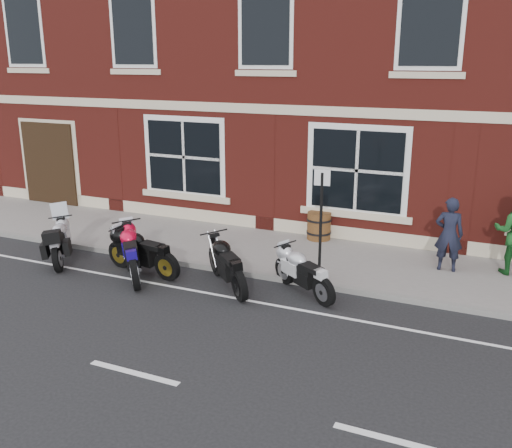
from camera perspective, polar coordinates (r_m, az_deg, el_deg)
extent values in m
plane|color=black|center=(11.56, -3.36, -7.63)|extent=(80.00, 80.00, 0.00)
cube|color=slate|center=(14.08, 2.22, -2.88)|extent=(30.00, 3.00, 0.12)
cube|color=slate|center=(12.71, -0.43, -5.02)|extent=(30.00, 0.16, 0.12)
cube|color=maroon|center=(20.50, 10.71, 19.72)|extent=(24.00, 12.00, 12.00)
cylinder|color=black|center=(14.96, -18.33, -1.58)|extent=(0.44, 0.57, 0.60)
cylinder|color=black|center=(13.68, -19.11, -3.32)|extent=(0.44, 0.57, 0.60)
cube|color=black|center=(14.27, -18.79, -1.13)|extent=(0.61, 0.75, 0.21)
ellipsoid|color=#9D9CA1|center=(14.37, -18.75, -0.53)|extent=(0.58, 0.63, 0.30)
cube|color=black|center=(13.89, -19.04, -1.29)|extent=(0.49, 0.57, 0.09)
cube|color=silver|center=(14.73, -18.61, 1.30)|extent=(0.35, 0.25, 0.42)
cylinder|color=black|center=(13.68, -12.20, -2.56)|extent=(0.54, 0.64, 0.70)
cylinder|color=black|center=(12.18, -11.84, -4.90)|extent=(0.54, 0.64, 0.70)
cube|color=black|center=(12.86, -12.14, -2.02)|extent=(0.75, 0.85, 0.24)
ellipsoid|color=red|center=(12.98, -12.21, -1.25)|extent=(0.69, 0.72, 0.35)
cube|color=black|center=(12.42, -12.07, -2.26)|extent=(0.60, 0.65, 0.11)
cylinder|color=black|center=(13.57, -13.30, -2.90)|extent=(0.66, 0.24, 0.64)
cylinder|color=black|center=(12.58, -8.77, -4.18)|extent=(0.66, 0.24, 0.64)
cube|color=black|center=(12.99, -11.36, -2.05)|extent=(0.83, 0.38, 0.22)
ellipsoid|color=black|center=(13.06, -11.86, -1.43)|extent=(0.62, 0.46, 0.32)
cube|color=black|center=(12.69, -10.10, -2.04)|extent=(0.59, 0.36, 0.10)
cylinder|color=black|center=(12.28, 3.05, -4.65)|extent=(0.56, 0.44, 0.59)
cylinder|color=black|center=(11.28, 6.93, -6.70)|extent=(0.56, 0.44, 0.59)
cube|color=black|center=(11.70, 4.81, -4.13)|extent=(0.74, 0.60, 0.20)
ellipsoid|color=#B8B7BD|center=(11.76, 4.42, -3.42)|extent=(0.62, 0.57, 0.30)
cube|color=black|center=(11.39, 5.92, -4.33)|extent=(0.56, 0.49, 0.09)
cylinder|color=black|center=(12.75, -3.84, -3.70)|extent=(0.57, 0.56, 0.66)
cylinder|color=black|center=(11.42, -1.52, -6.11)|extent=(0.57, 0.56, 0.66)
cube|color=black|center=(12.00, -2.85, -3.18)|extent=(0.77, 0.76, 0.23)
ellipsoid|color=black|center=(12.10, -3.09, -2.40)|extent=(0.68, 0.67, 0.33)
cube|color=black|center=(11.60, -2.19, -3.43)|extent=(0.60, 0.59, 0.10)
imported|color=black|center=(13.22, 18.74, -0.98)|extent=(0.64, 0.44, 1.67)
cylinder|color=#472613|center=(14.92, 6.31, -0.17)|extent=(0.61, 0.61, 0.72)
cylinder|color=black|center=(14.97, 6.29, -0.80)|extent=(0.64, 0.64, 0.05)
cylinder|color=black|center=(14.87, 6.33, 0.47)|extent=(0.64, 0.64, 0.05)
cylinder|color=black|center=(12.09, 6.48, -0.22)|extent=(0.06, 0.06, 2.29)
cube|color=silver|center=(11.84, 6.64, 4.63)|extent=(0.33, 0.06, 0.33)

